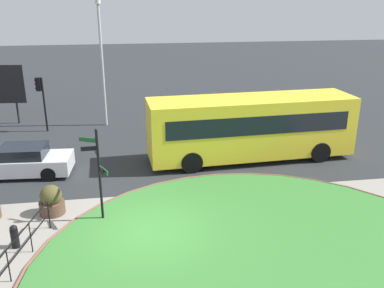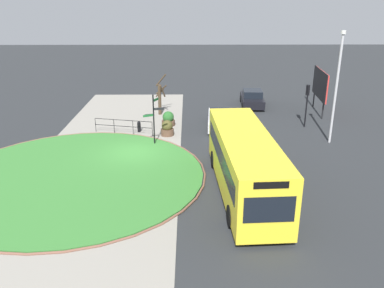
{
  "view_description": "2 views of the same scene",
  "coord_description": "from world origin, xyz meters",
  "px_view_note": "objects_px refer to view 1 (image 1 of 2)",
  "views": [
    {
      "loc": [
        -0.45,
        -12.52,
        7.68
      ],
      "look_at": [
        1.91,
        2.76,
        2.17
      ],
      "focal_mm": 39.15,
      "sensor_mm": 36.0,
      "label": 1
    },
    {
      "loc": [
        23.48,
        3.42,
        9.46
      ],
      "look_at": [
        3.28,
        3.64,
        1.86
      ],
      "focal_mm": 36.96,
      "sensor_mm": 36.0,
      "label": 2
    }
  ],
  "objects_px": {
    "signpost_directional": "(98,169)",
    "car_near_lane": "(21,162)",
    "bollard_foreground": "(15,236)",
    "bus_yellow": "(251,127)",
    "lamppost_tall": "(102,60)",
    "traffic_light_near": "(40,92)",
    "planter_kerbside": "(52,201)"
  },
  "relations": [
    {
      "from": "signpost_directional",
      "to": "car_near_lane",
      "type": "distance_m",
      "value": 6.18
    },
    {
      "from": "bollard_foreground",
      "to": "car_near_lane",
      "type": "xyz_separation_m",
      "value": [
        -1.1,
        6.05,
        0.22
      ]
    },
    {
      "from": "car_near_lane",
      "to": "bus_yellow",
      "type": "bearing_deg",
      "value": -174.15
    },
    {
      "from": "lamppost_tall",
      "to": "car_near_lane",
      "type": "bearing_deg",
      "value": -115.34
    },
    {
      "from": "bollard_foreground",
      "to": "traffic_light_near",
      "type": "height_order",
      "value": "traffic_light_near"
    },
    {
      "from": "signpost_directional",
      "to": "bus_yellow",
      "type": "xyz_separation_m",
      "value": [
        6.98,
        5.1,
        -0.36
      ]
    },
    {
      "from": "lamppost_tall",
      "to": "planter_kerbside",
      "type": "relative_size",
      "value": 6.52
    },
    {
      "from": "car_near_lane",
      "to": "lamppost_tall",
      "type": "xyz_separation_m",
      "value": [
        3.46,
        7.31,
        3.37
      ]
    },
    {
      "from": "bollard_foreground",
      "to": "lamppost_tall",
      "type": "bearing_deg",
      "value": 79.96
    },
    {
      "from": "bus_yellow",
      "to": "traffic_light_near",
      "type": "height_order",
      "value": "traffic_light_near"
    },
    {
      "from": "lamppost_tall",
      "to": "planter_kerbside",
      "type": "xyz_separation_m",
      "value": [
        -1.55,
        -11.22,
        -3.5
      ]
    },
    {
      "from": "bollard_foreground",
      "to": "car_near_lane",
      "type": "relative_size",
      "value": 0.18
    },
    {
      "from": "traffic_light_near",
      "to": "bus_yellow",
      "type": "bearing_deg",
      "value": 161.22
    },
    {
      "from": "bollard_foreground",
      "to": "planter_kerbside",
      "type": "distance_m",
      "value": 2.28
    },
    {
      "from": "signpost_directional",
      "to": "bollard_foreground",
      "type": "distance_m",
      "value": 3.38
    },
    {
      "from": "car_near_lane",
      "to": "lamppost_tall",
      "type": "relative_size",
      "value": 0.62
    },
    {
      "from": "planter_kerbside",
      "to": "signpost_directional",
      "type": "bearing_deg",
      "value": -23.17
    },
    {
      "from": "traffic_light_near",
      "to": "bollard_foreground",
      "type": "bearing_deg",
      "value": 106.38
    },
    {
      "from": "signpost_directional",
      "to": "planter_kerbside",
      "type": "relative_size",
      "value": 3.04
    },
    {
      "from": "signpost_directional",
      "to": "traffic_light_near",
      "type": "bearing_deg",
      "value": 109.0
    },
    {
      "from": "bus_yellow",
      "to": "traffic_light_near",
      "type": "distance_m",
      "value": 12.51
    },
    {
      "from": "car_near_lane",
      "to": "planter_kerbside",
      "type": "xyz_separation_m",
      "value": [
        1.92,
        -3.92,
        -0.12
      ]
    },
    {
      "from": "signpost_directional",
      "to": "bus_yellow",
      "type": "height_order",
      "value": "signpost_directional"
    },
    {
      "from": "bus_yellow",
      "to": "planter_kerbside",
      "type": "height_order",
      "value": "bus_yellow"
    },
    {
      "from": "signpost_directional",
      "to": "car_near_lane",
      "type": "xyz_separation_m",
      "value": [
        -3.76,
        4.71,
        -1.38
      ]
    },
    {
      "from": "bollard_foreground",
      "to": "planter_kerbside",
      "type": "bearing_deg",
      "value": 68.96
    },
    {
      "from": "car_near_lane",
      "to": "traffic_light_near",
      "type": "xyz_separation_m",
      "value": [
        -0.12,
        6.57,
        1.74
      ]
    },
    {
      "from": "car_near_lane",
      "to": "planter_kerbside",
      "type": "bearing_deg",
      "value": 119.83
    },
    {
      "from": "bus_yellow",
      "to": "traffic_light_near",
      "type": "bearing_deg",
      "value": 147.21
    },
    {
      "from": "signpost_directional",
      "to": "planter_kerbside",
      "type": "distance_m",
      "value": 2.51
    },
    {
      "from": "bollard_foreground",
      "to": "planter_kerbside",
      "type": "height_order",
      "value": "planter_kerbside"
    },
    {
      "from": "car_near_lane",
      "to": "bollard_foreground",
      "type": "bearing_deg",
      "value": 104.04
    }
  ]
}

